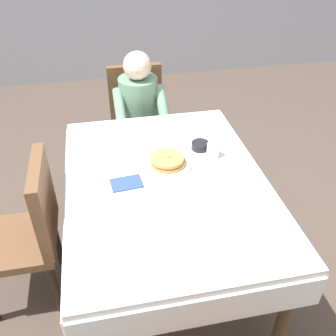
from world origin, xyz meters
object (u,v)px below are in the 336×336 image
(dining_table_main, at_px, (166,192))
(syrup_pitcher, at_px, (128,151))
(bowl_butter, at_px, (200,146))
(breakfast_stack, at_px, (167,160))
(chair_left_side, at_px, (31,226))
(knife_right_of_plate, at_px, (200,164))
(fork_left_of_plate, at_px, (136,171))
(plate_breakfast, at_px, (168,165))
(cup_coffee, at_px, (213,150))
(chair_diner, at_px, (138,116))
(spoon_near_edge, at_px, (178,202))
(diner_person, at_px, (140,109))

(dining_table_main, relative_size, syrup_pitcher, 19.05)
(bowl_butter, bearing_deg, breakfast_stack, -149.03)
(chair_left_side, bearing_deg, breakfast_stack, -81.00)
(syrup_pitcher, bearing_deg, knife_right_of_plate, -22.45)
(chair_left_side, bearing_deg, dining_table_main, -90.00)
(chair_left_side, bearing_deg, fork_left_of_plate, -79.99)
(plate_breakfast, bearing_deg, chair_left_side, -170.93)
(plate_breakfast, bearing_deg, fork_left_of_plate, -173.99)
(plate_breakfast, xyz_separation_m, fork_left_of_plate, (-0.19, -0.02, -0.01))
(plate_breakfast, xyz_separation_m, cup_coffee, (0.29, 0.05, 0.03))
(cup_coffee, distance_m, bowl_butter, 0.11)
(chair_diner, height_order, fork_left_of_plate, chair_diner)
(spoon_near_edge, bearing_deg, breakfast_stack, 82.36)
(breakfast_stack, xyz_separation_m, knife_right_of_plate, (0.19, -0.02, -0.04))
(bowl_butter, bearing_deg, diner_person, 110.58)
(syrup_pitcher, bearing_deg, fork_left_of_plate, -82.35)
(plate_breakfast, bearing_deg, breakfast_stack, -146.19)
(plate_breakfast, height_order, cup_coffee, cup_coffee)
(diner_person, distance_m, bowl_butter, 0.80)
(diner_person, distance_m, breakfast_stack, 0.89)
(chair_diner, distance_m, fork_left_of_plate, 1.09)
(spoon_near_edge, bearing_deg, bowl_butter, 56.51)
(plate_breakfast, relative_size, knife_right_of_plate, 1.40)
(chair_left_side, distance_m, knife_right_of_plate, 1.02)
(plate_breakfast, distance_m, breakfast_stack, 0.03)
(dining_table_main, distance_m, breakfast_stack, 0.18)
(cup_coffee, xyz_separation_m, spoon_near_edge, (-0.30, -0.37, -0.04))
(bowl_butter, bearing_deg, fork_left_of_plate, -159.28)
(dining_table_main, relative_size, diner_person, 1.36)
(cup_coffee, distance_m, spoon_near_edge, 0.48)
(diner_person, xyz_separation_m, knife_right_of_plate, (0.24, -0.91, 0.07))
(diner_person, height_order, breakfast_stack, diner_person)
(diner_person, xyz_separation_m, breakfast_stack, (0.04, -0.89, 0.11))
(dining_table_main, bearing_deg, knife_right_of_plate, 25.86)
(bowl_butter, distance_m, knife_right_of_plate, 0.17)
(bowl_butter, xyz_separation_m, syrup_pitcher, (-0.45, 0.01, 0.02))
(chair_left_side, height_order, bowl_butter, chair_left_side)
(fork_left_of_plate, relative_size, knife_right_of_plate, 0.90)
(plate_breakfast, height_order, bowl_butter, bowl_butter)
(syrup_pitcher, relative_size, spoon_near_edge, 0.53)
(chair_diner, xyz_separation_m, spoon_near_edge, (0.03, -1.37, 0.21))
(breakfast_stack, bearing_deg, chair_diner, 92.39)
(bowl_butter, height_order, fork_left_of_plate, bowl_butter)
(chair_diner, xyz_separation_m, cup_coffee, (0.33, -0.99, 0.25))
(breakfast_stack, height_order, fork_left_of_plate, breakfast_stack)
(diner_person, height_order, bowl_butter, diner_person)
(syrup_pitcher, bearing_deg, bowl_butter, -0.73)
(syrup_pitcher, bearing_deg, spoon_near_edge, -67.26)
(bowl_butter, height_order, knife_right_of_plate, bowl_butter)
(breakfast_stack, bearing_deg, plate_breakfast, 33.81)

